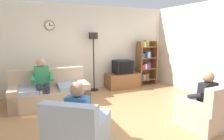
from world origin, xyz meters
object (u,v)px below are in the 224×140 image
(couch, at_px, (50,93))
(person_on_couch, at_px, (42,80))
(armchair_near_bookshelf, at_px, (205,113))
(person_in_left_armchair, at_px, (80,113))
(armchair_near_window, at_px, (79,135))
(tv_stand, at_px, (122,80))
(tv, at_px, (123,67))
(person_in_right_armchair, at_px, (203,96))
(floor_lamp, at_px, (93,45))
(bookshelf, at_px, (145,62))

(couch, height_order, person_on_couch, person_on_couch)
(armchair_near_bookshelf, distance_m, person_in_left_armchair, 2.46)
(armchair_near_window, height_order, armchair_near_bookshelf, same)
(tv_stand, bearing_deg, tv, -90.00)
(armchair_near_bookshelf, relative_size, person_on_couch, 0.74)
(person_on_couch, height_order, person_in_left_armchair, person_on_couch)
(tv, height_order, armchair_near_bookshelf, tv)
(armchair_near_window, distance_m, person_on_couch, 2.29)
(person_in_left_armchair, bearing_deg, tv, 52.15)
(person_on_couch, relative_size, person_in_right_armchair, 1.11)
(armchair_near_window, xyz_separation_m, person_on_couch, (-0.31, 2.23, 0.41))
(couch, xyz_separation_m, floor_lamp, (1.46, 0.76, 1.14))
(couch, xyz_separation_m, tv_stand, (2.44, 0.66, -0.06))
(couch, distance_m, floor_lamp, 2.00)
(tv, relative_size, armchair_near_bookshelf, 0.65)
(bookshelf, height_order, person_on_couch, bookshelf)
(floor_lamp, xyz_separation_m, armchair_near_bookshelf, (1.14, -3.31, -1.16))
(tv, bearing_deg, armchair_near_bookshelf, -87.10)
(tv_stand, xyz_separation_m, person_in_right_armchair, (0.16, -3.12, 0.35))
(floor_lamp, xyz_separation_m, person_in_left_armchair, (-1.28, -3.03, -0.85))
(person_on_couch, relative_size, person_in_left_armchair, 1.11)
(tv_stand, bearing_deg, couch, -164.84)
(armchair_near_window, height_order, person_on_couch, person_on_couch)
(armchair_near_bookshelf, bearing_deg, floor_lamp, 109.04)
(floor_lamp, height_order, person_on_couch, floor_lamp)
(tv_stand, distance_m, person_on_couch, 2.77)
(couch, height_order, person_in_left_armchair, person_in_left_armchair)
(armchair_near_bookshelf, bearing_deg, person_in_right_armchair, 92.88)
(person_in_left_armchair, bearing_deg, person_in_right_armchair, -4.32)
(tv, xyz_separation_m, bookshelf, (0.95, 0.09, 0.08))
(couch, xyz_separation_m, person_in_right_armchair, (2.60, -2.46, 0.29))
(couch, relative_size, person_in_left_armchair, 1.72)
(person_on_couch, distance_m, person_in_right_armchair, 3.64)
(armchair_near_window, relative_size, armchair_near_bookshelf, 1.29)
(bookshelf, bearing_deg, tv_stand, -176.02)
(couch, xyz_separation_m, armchair_near_window, (0.13, -2.34, -0.02))
(bookshelf, xyz_separation_m, person_in_right_armchair, (-0.80, -3.18, -0.20))
(bookshelf, bearing_deg, armchair_near_bookshelf, -103.60)
(armchair_near_bookshelf, distance_m, person_in_right_armchair, 0.33)
(bookshelf, height_order, armchair_near_bookshelf, bookshelf)
(tv, xyz_separation_m, person_in_left_armchair, (-2.26, -2.91, -0.12))
(person_in_left_armchair, bearing_deg, floor_lamp, 67.09)
(floor_lamp, height_order, armchair_near_window, floor_lamp)
(tv, xyz_separation_m, floor_lamp, (-0.98, 0.12, 0.73))
(armchair_near_bookshelf, height_order, person_on_couch, person_on_couch)
(couch, xyz_separation_m, bookshelf, (3.40, 0.73, 0.49))
(bookshelf, xyz_separation_m, person_on_couch, (-3.57, -0.84, -0.11))
(floor_lamp, height_order, person_in_right_armchair, floor_lamp)
(armchair_near_bookshelf, height_order, person_in_right_armchair, person_in_right_armchair)
(couch, relative_size, tv_stand, 1.75)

